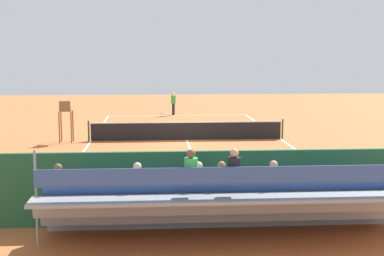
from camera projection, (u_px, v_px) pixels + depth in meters
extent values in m
plane|color=#BC6033|center=(187.00, 140.00, 28.69)|extent=(60.00, 60.00, 0.00)
cube|color=white|center=(178.00, 115.00, 39.56)|extent=(10.00, 0.10, 0.01)
cube|color=white|center=(207.00, 194.00, 17.83)|extent=(10.00, 0.10, 0.01)
cube|color=white|center=(280.00, 139.00, 29.04)|extent=(0.10, 22.00, 0.01)
cube|color=white|center=(91.00, 141.00, 28.35)|extent=(0.10, 22.00, 0.01)
cube|color=white|center=(181.00, 125.00, 34.67)|extent=(7.50, 0.10, 0.01)
cube|color=white|center=(195.00, 163.00, 22.72)|extent=(7.50, 0.10, 0.01)
cube|color=white|center=(187.00, 140.00, 28.69)|extent=(0.10, 12.10, 0.01)
cube|color=white|center=(178.00, 115.00, 39.56)|extent=(0.10, 0.30, 0.01)
cube|color=black|center=(187.00, 131.00, 28.63)|extent=(10.00, 0.02, 0.91)
cube|color=white|center=(187.00, 122.00, 28.56)|extent=(10.00, 0.04, 0.06)
cylinder|color=#2D5133|center=(282.00, 129.00, 28.97)|extent=(0.10, 0.10, 1.07)
cylinder|color=#2D5133|center=(89.00, 131.00, 28.27)|extent=(0.10, 0.10, 1.07)
cube|color=#235633|center=(218.00, 187.00, 14.73)|extent=(18.00, 0.16, 2.00)
cube|color=gray|center=(219.00, 219.00, 14.49)|extent=(9.00, 0.10, 0.45)
cube|color=gray|center=(221.00, 216.00, 14.12)|extent=(9.00, 0.80, 0.08)
cube|color=gray|center=(219.00, 218.00, 14.52)|extent=(9.00, 0.04, 0.45)
cube|color=#335193|center=(221.00, 201.00, 13.96)|extent=(8.60, 0.36, 0.04)
cube|color=#335193|center=(222.00, 196.00, 13.75)|extent=(8.60, 0.03, 0.36)
cube|color=gray|center=(225.00, 208.00, 13.26)|extent=(9.00, 0.80, 0.08)
cube|color=gray|center=(223.00, 211.00, 13.66)|extent=(9.00, 0.04, 0.45)
cube|color=#335193|center=(225.00, 192.00, 13.11)|extent=(8.60, 0.36, 0.04)
cube|color=#335193|center=(226.00, 186.00, 12.90)|extent=(8.60, 0.03, 0.36)
cube|color=gray|center=(229.00, 199.00, 12.41)|extent=(9.00, 0.80, 0.08)
cube|color=gray|center=(227.00, 202.00, 12.81)|extent=(9.00, 0.04, 0.45)
cube|color=#335193|center=(230.00, 182.00, 12.25)|extent=(8.60, 0.36, 0.04)
cube|color=#335193|center=(231.00, 175.00, 12.05)|extent=(8.60, 0.03, 0.36)
cylinder|color=gray|center=(36.00, 199.00, 12.91)|extent=(0.06, 0.06, 2.35)
cube|color=#2D2D33|center=(272.00, 188.00, 13.35)|extent=(0.32, 0.40, 0.12)
cylinder|color=green|center=(273.00, 178.00, 13.19)|extent=(0.30, 0.30, 0.45)
sphere|color=tan|center=(274.00, 165.00, 13.14)|extent=(0.20, 0.20, 0.20)
cube|color=#2D2D33|center=(198.00, 189.00, 13.22)|extent=(0.32, 0.40, 0.12)
cylinder|color=green|center=(198.00, 179.00, 13.07)|extent=(0.30, 0.30, 0.45)
sphere|color=beige|center=(198.00, 166.00, 13.02)|extent=(0.20, 0.20, 0.20)
cube|color=#2D2D33|center=(221.00, 189.00, 13.26)|extent=(0.32, 0.40, 0.12)
cylinder|color=pink|center=(221.00, 179.00, 13.10)|extent=(0.30, 0.30, 0.45)
sphere|color=#8C6647|center=(222.00, 165.00, 13.06)|extent=(0.20, 0.20, 0.20)
cube|color=#2D2D33|center=(60.00, 192.00, 13.00)|extent=(0.32, 0.40, 0.12)
cylinder|color=green|center=(58.00, 181.00, 12.84)|extent=(0.30, 0.30, 0.45)
sphere|color=brown|center=(58.00, 168.00, 12.79)|extent=(0.20, 0.20, 0.20)
cube|color=#2D2D33|center=(191.00, 179.00, 12.35)|extent=(0.32, 0.40, 0.12)
cylinder|color=green|center=(191.00, 168.00, 12.20)|extent=(0.30, 0.30, 0.45)
sphere|color=brown|center=(191.00, 153.00, 12.15)|extent=(0.20, 0.20, 0.20)
cube|color=#2D2D33|center=(138.00, 190.00, 13.12)|extent=(0.32, 0.40, 0.12)
cylinder|color=orange|center=(138.00, 180.00, 12.97)|extent=(0.30, 0.30, 0.45)
sphere|color=beige|center=(137.00, 167.00, 12.92)|extent=(0.20, 0.20, 0.20)
cube|color=#2D2D33|center=(226.00, 198.00, 14.13)|extent=(0.32, 0.40, 0.12)
cylinder|color=orange|center=(227.00, 188.00, 13.97)|extent=(0.30, 0.30, 0.45)
sphere|color=beige|center=(227.00, 176.00, 13.93)|extent=(0.20, 0.20, 0.20)
cube|color=#2D2D33|center=(233.00, 178.00, 12.42)|extent=(0.32, 0.40, 0.12)
cylinder|color=black|center=(234.00, 167.00, 12.26)|extent=(0.30, 0.30, 0.45)
sphere|color=tan|center=(234.00, 153.00, 12.22)|extent=(0.20, 0.20, 0.20)
cylinder|color=brown|center=(73.00, 126.00, 28.20)|extent=(0.07, 0.07, 1.60)
cylinder|color=brown|center=(61.00, 126.00, 28.16)|extent=(0.07, 0.07, 1.60)
cylinder|color=brown|center=(71.00, 127.00, 27.61)|extent=(0.07, 0.07, 1.60)
cylinder|color=brown|center=(59.00, 128.00, 27.57)|extent=(0.07, 0.07, 1.60)
cube|color=brown|center=(66.00, 111.00, 27.77)|extent=(0.56, 0.56, 0.06)
cube|color=brown|center=(65.00, 106.00, 27.49)|extent=(0.56, 0.06, 0.48)
cube|color=brown|center=(71.00, 108.00, 27.77)|extent=(0.04, 0.48, 0.04)
cube|color=brown|center=(60.00, 108.00, 27.73)|extent=(0.04, 0.48, 0.04)
cube|color=#234C2D|center=(302.00, 197.00, 15.77)|extent=(1.80, 0.40, 0.05)
cylinder|color=#234C2D|center=(327.00, 204.00, 15.85)|extent=(0.06, 0.06, 0.45)
cylinder|color=#234C2D|center=(276.00, 205.00, 15.75)|extent=(0.06, 0.06, 0.45)
cube|color=#234C2D|center=(304.00, 189.00, 15.55)|extent=(1.80, 0.04, 0.36)
cube|color=black|center=(243.00, 209.00, 15.49)|extent=(0.90, 0.36, 0.36)
cylinder|color=black|center=(174.00, 109.00, 39.92)|extent=(0.14, 0.14, 0.85)
cylinder|color=black|center=(173.00, 109.00, 39.71)|extent=(0.14, 0.14, 0.85)
cylinder|color=green|center=(173.00, 99.00, 39.72)|extent=(0.46, 0.46, 0.60)
sphere|color=beige|center=(173.00, 94.00, 39.66)|extent=(0.22, 0.22, 0.22)
cylinder|color=beige|center=(172.00, 93.00, 39.44)|extent=(0.26, 0.16, 0.55)
cylinder|color=beige|center=(174.00, 99.00, 39.92)|extent=(0.11, 0.11, 0.50)
cylinder|color=black|center=(162.00, 114.00, 40.34)|extent=(0.23, 0.20, 0.03)
torus|color=#D8CC4C|center=(165.00, 114.00, 40.18)|extent=(0.43, 0.43, 0.02)
cylinder|color=white|center=(165.00, 114.00, 40.18)|extent=(0.25, 0.25, 0.00)
sphere|color=#CCDB33|center=(192.00, 118.00, 37.84)|extent=(0.07, 0.07, 0.07)
sphere|color=#CCDB33|center=(145.00, 119.00, 37.15)|extent=(0.07, 0.07, 0.07)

